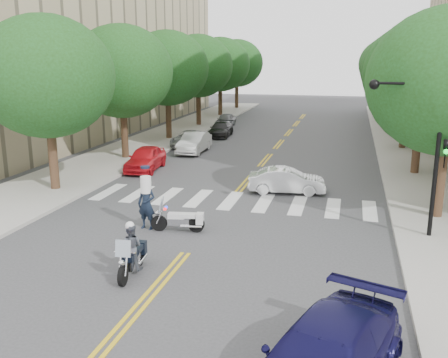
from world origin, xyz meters
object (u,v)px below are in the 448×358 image
(convertible, at_px, (287,181))
(motorcycle_police, at_px, (132,250))
(officer_standing, at_px, (147,204))
(motorcycle_parked, at_px, (182,220))

(convertible, bearing_deg, motorcycle_police, 154.45)
(officer_standing, distance_m, convertible, 7.95)
(motorcycle_police, relative_size, officer_standing, 1.05)
(motorcycle_parked, relative_size, convertible, 0.55)
(motorcycle_police, height_order, officer_standing, officer_standing)
(motorcycle_parked, bearing_deg, convertible, -35.23)
(motorcycle_police, xyz_separation_m, motorcycle_parked, (0.27, 3.96, -0.30))
(motorcycle_parked, distance_m, officer_standing, 1.53)
(motorcycle_police, bearing_deg, motorcycle_parked, -99.67)
(officer_standing, bearing_deg, motorcycle_police, -65.05)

